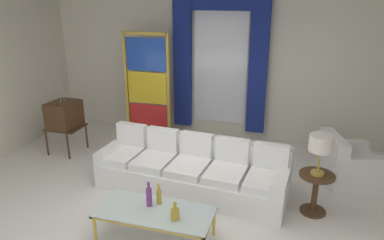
% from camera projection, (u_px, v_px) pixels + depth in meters
% --- Properties ---
extents(ground_plane, '(16.00, 16.00, 0.00)m').
position_uv_depth(ground_plane, '(172.00, 209.00, 5.24)').
color(ground_plane, white).
extents(wall_rear, '(8.00, 0.12, 3.00)m').
position_uv_depth(wall_rear, '(220.00, 65.00, 7.50)').
color(wall_rear, silver).
rests_on(wall_rear, ground).
extents(curtained_window, '(2.00, 0.17, 2.70)m').
position_uv_depth(curtained_window, '(220.00, 55.00, 7.27)').
color(curtained_window, white).
rests_on(curtained_window, ground).
extents(couch_white_long, '(2.98, 1.17, 0.86)m').
position_uv_depth(couch_white_long, '(193.00, 170.00, 5.71)').
color(couch_white_long, white).
rests_on(couch_white_long, ground).
extents(coffee_table, '(1.44, 0.65, 0.41)m').
position_uv_depth(coffee_table, '(155.00, 213.00, 4.51)').
color(coffee_table, silver).
rests_on(coffee_table, ground).
extents(bottle_blue_decanter, '(0.06, 0.06, 0.28)m').
position_uv_depth(bottle_blue_decanter, '(159.00, 196.00, 4.60)').
color(bottle_blue_decanter, gold).
rests_on(bottle_blue_decanter, coffee_table).
extents(bottle_crystal_tall, '(0.07, 0.07, 0.34)m').
position_uv_depth(bottle_crystal_tall, '(149.00, 196.00, 4.55)').
color(bottle_crystal_tall, '#753384').
rests_on(bottle_crystal_tall, coffee_table).
extents(bottle_amber_squat, '(0.10, 0.10, 0.23)m').
position_uv_depth(bottle_amber_squat, '(175.00, 213.00, 4.30)').
color(bottle_amber_squat, gold).
rests_on(bottle_amber_squat, coffee_table).
extents(vintage_tv, '(0.62, 0.63, 1.35)m').
position_uv_depth(vintage_tv, '(64.00, 116.00, 6.88)').
color(vintage_tv, '#472D19').
rests_on(vintage_tv, ground).
extents(armchair_white, '(1.02, 1.00, 0.80)m').
position_uv_depth(armchair_white, '(347.00, 165.00, 5.91)').
color(armchair_white, white).
rests_on(armchair_white, ground).
extents(stained_glass_divider, '(0.95, 0.05, 2.20)m').
position_uv_depth(stained_glass_divider, '(147.00, 90.00, 7.36)').
color(stained_glass_divider, gold).
rests_on(stained_glass_divider, ground).
extents(peacock_figurine, '(0.44, 0.60, 0.50)m').
position_uv_depth(peacock_figurine, '(163.00, 140.00, 7.07)').
color(peacock_figurine, beige).
rests_on(peacock_figurine, ground).
extents(round_side_table, '(0.48, 0.48, 0.59)m').
position_uv_depth(round_side_table, '(315.00, 190.00, 5.06)').
color(round_side_table, '#472D19').
rests_on(round_side_table, ground).
extents(table_lamp_brass, '(0.32, 0.32, 0.57)m').
position_uv_depth(table_lamp_brass, '(321.00, 145.00, 4.84)').
color(table_lamp_brass, '#B29338').
rests_on(table_lamp_brass, round_side_table).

